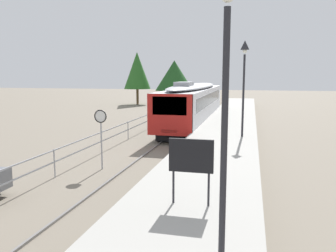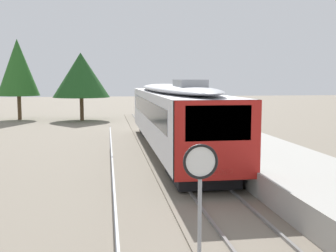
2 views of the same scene
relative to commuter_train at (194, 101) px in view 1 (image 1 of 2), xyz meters
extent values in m
plane|color=slate|center=(-3.00, -6.34, -2.14)|extent=(160.00, 160.00, 0.00)
cube|color=slate|center=(0.00, -6.34, -2.11)|extent=(3.20, 60.00, 0.06)
cube|color=slate|center=(-0.72, -6.34, -2.04)|extent=(0.08, 60.00, 0.08)
cube|color=slate|center=(0.72, -6.34, -2.04)|extent=(0.08, 60.00, 0.08)
cube|color=silver|center=(0.00, 0.11, -0.18)|extent=(2.80, 18.19, 2.55)
cube|color=red|center=(0.00, -8.89, -0.18)|extent=(2.80, 0.24, 2.55)
cube|color=black|center=(0.00, -8.97, 0.38)|extent=(2.13, 0.08, 1.12)
cube|color=black|center=(0.00, 0.11, 0.23)|extent=(2.82, 15.28, 0.92)
ellipsoid|color=#9EA0A5|center=(0.00, 0.11, 1.28)|extent=(2.69, 17.47, 0.44)
cube|color=#9EA0A5|center=(0.00, -4.44, 1.56)|extent=(1.10, 2.20, 0.36)
cube|color=#EAE5C6|center=(0.00, -8.96, -1.17)|extent=(1.00, 0.10, 0.20)
cube|color=black|center=(0.00, -6.59, -1.73)|extent=(2.24, 3.20, 0.55)
cube|color=black|center=(0.00, 6.80, -1.73)|extent=(2.24, 3.20, 0.55)
cube|color=#A8A59E|center=(3.25, -6.34, -1.69)|extent=(3.90, 60.00, 0.90)
cylinder|color=#232328|center=(4.35, -22.98, 1.06)|extent=(0.12, 0.12, 4.60)
cylinder|color=#232328|center=(4.35, -9.36, 1.06)|extent=(0.12, 0.12, 4.60)
pyramid|color=#232328|center=(4.35, -9.36, 3.86)|extent=(0.34, 0.34, 0.50)
sphere|color=silver|center=(4.35, -9.36, 3.54)|extent=(0.24, 0.24, 0.24)
cylinder|color=#232328|center=(2.82, -20.25, -0.79)|extent=(0.06, 0.06, 0.90)
cylinder|color=#232328|center=(3.78, -20.25, -0.79)|extent=(0.06, 0.06, 0.90)
cube|color=black|center=(3.30, -20.25, 0.11)|extent=(1.20, 0.08, 0.90)
cylinder|color=#9EA0A5|center=(-1.89, -14.63, -1.04)|extent=(0.07, 0.07, 2.20)
cylinder|color=white|center=(-1.89, -14.65, 0.36)|extent=(0.60, 0.03, 0.60)
torus|color=black|center=(-1.89, -14.67, 0.36)|extent=(0.61, 0.05, 0.61)
cube|color=#9EA0A5|center=(-3.30, -16.34, -0.94)|extent=(0.05, 36.00, 0.05)
cube|color=#9EA0A5|center=(-3.30, -16.34, -1.45)|extent=(0.05, 36.00, 0.05)
cylinder|color=#9EA0A5|center=(-3.30, -16.34, -1.52)|extent=(0.06, 0.06, 1.25)
cylinder|color=#9EA0A5|center=(-3.30, -7.34, -1.52)|extent=(0.06, 0.06, 1.25)
cylinder|color=#9EA0A5|center=(-3.30, 1.66, -1.52)|extent=(0.06, 0.06, 1.25)
cylinder|color=brown|center=(-11.90, 19.93, -0.98)|extent=(0.36, 0.36, 2.33)
cone|color=#286023|center=(-11.90, 19.93, 2.91)|extent=(3.97, 3.97, 5.44)
cylinder|color=brown|center=(-5.85, 18.31, -1.04)|extent=(0.36, 0.36, 2.21)
cone|color=#1E4C1E|center=(-5.85, 18.31, 2.17)|extent=(5.37, 5.37, 4.21)
camera|label=1|loc=(4.79, -28.96, 2.22)|focal=36.46mm
camera|label=2|loc=(-3.43, -21.26, 1.74)|focal=43.52mm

